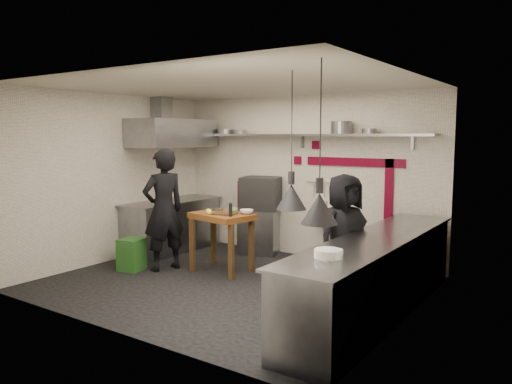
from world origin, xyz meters
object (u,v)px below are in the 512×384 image
Objects in this scene: prep_table at (222,243)px; chef_left at (164,210)px; chef_right at (344,236)px; combi_oven at (261,193)px; green_bin at (132,254)px; oven_stand at (260,231)px.

prep_table is 1.05m from chef_left.
combi_oven is at bearing 78.51° from chef_right.
combi_oven is at bearing 107.50° from prep_table.
chef_right is at bearing 113.49° from chef_left.
oven_stand is at bearing 64.15° from green_bin.
combi_oven is 1.50m from prep_table.
chef_left is (-0.83, -0.42, 0.50)m from prep_table.
chef_right is (2.30, -1.45, 0.41)m from oven_stand.
combi_oven is 1.89m from chef_left.
oven_stand is 0.42× the size of chef_left.
combi_oven is (0.05, -0.02, 0.69)m from oven_stand.
combi_oven reaches higher than green_bin.
combi_oven is 2.68m from chef_right.
oven_stand is 1.60× the size of green_bin.
combi_oven is 0.41× the size of chef_right.
prep_table is at bearing 108.63° from chef_right.
green_bin is at bearing -134.01° from oven_stand.
oven_stand is 1.38m from prep_table.
prep_table reaches higher than oven_stand.
prep_table is 2.12m from chef_right.
chef_left is (-0.61, -1.78, 0.56)m from oven_stand.
combi_oven reaches higher than oven_stand.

